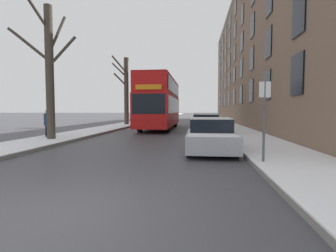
{
  "coord_description": "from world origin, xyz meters",
  "views": [
    {
      "loc": [
        2.33,
        -3.6,
        1.62
      ],
      "look_at": [
        0.44,
        13.49,
        0.59
      ],
      "focal_mm": 28.0,
      "sensor_mm": 36.0,
      "label": 1
    }
  ],
  "objects_px": {
    "parked_car_1": "(205,125)",
    "bare_tree_left_1": "(126,89)",
    "bare_tree_left_0": "(49,70)",
    "parked_car_0": "(211,136)",
    "bare_tree_left_2": "(148,102)",
    "bare_tree_left_3": "(162,98)",
    "street_sign_post": "(264,118)",
    "double_decker_bus": "(160,101)",
    "pedestrian_left_sidewalk": "(47,123)",
    "parked_car_2": "(203,122)"
  },
  "relations": [
    {
      "from": "bare_tree_left_3",
      "to": "parked_car_0",
      "type": "height_order",
      "value": "bare_tree_left_3"
    },
    {
      "from": "bare_tree_left_0",
      "to": "double_decker_bus",
      "type": "relative_size",
      "value": 0.63
    },
    {
      "from": "bare_tree_left_1",
      "to": "street_sign_post",
      "type": "distance_m",
      "value": 21.51
    },
    {
      "from": "bare_tree_left_0",
      "to": "bare_tree_left_1",
      "type": "distance_m",
      "value": 14.18
    },
    {
      "from": "bare_tree_left_0",
      "to": "bare_tree_left_3",
      "type": "relative_size",
      "value": 0.84
    },
    {
      "from": "bare_tree_left_3",
      "to": "double_decker_bus",
      "type": "relative_size",
      "value": 0.75
    },
    {
      "from": "bare_tree_left_1",
      "to": "parked_car_2",
      "type": "relative_size",
      "value": 1.7
    },
    {
      "from": "parked_car_0",
      "to": "pedestrian_left_sidewalk",
      "type": "bearing_deg",
      "value": 158.99
    },
    {
      "from": "double_decker_bus",
      "to": "bare_tree_left_0",
      "type": "bearing_deg",
      "value": -113.45
    },
    {
      "from": "double_decker_bus",
      "to": "pedestrian_left_sidewalk",
      "type": "xyz_separation_m",
      "value": [
        -5.05,
        -8.96,
        -1.52
      ]
    },
    {
      "from": "double_decker_bus",
      "to": "parked_car_1",
      "type": "bearing_deg",
      "value": -58.44
    },
    {
      "from": "bare_tree_left_1",
      "to": "parked_car_0",
      "type": "height_order",
      "value": "bare_tree_left_1"
    },
    {
      "from": "parked_car_1",
      "to": "bare_tree_left_1",
      "type": "bearing_deg",
      "value": 127.57
    },
    {
      "from": "bare_tree_left_2",
      "to": "bare_tree_left_3",
      "type": "bearing_deg",
      "value": 88.73
    },
    {
      "from": "bare_tree_left_3",
      "to": "street_sign_post",
      "type": "height_order",
      "value": "bare_tree_left_3"
    },
    {
      "from": "bare_tree_left_1",
      "to": "parked_car_1",
      "type": "height_order",
      "value": "bare_tree_left_1"
    },
    {
      "from": "double_decker_bus",
      "to": "parked_car_2",
      "type": "xyz_separation_m",
      "value": [
        3.73,
        0.01,
        -1.79
      ]
    },
    {
      "from": "double_decker_bus",
      "to": "pedestrian_left_sidewalk",
      "type": "relative_size",
      "value": 6.67
    },
    {
      "from": "bare_tree_left_3",
      "to": "double_decker_bus",
      "type": "xyz_separation_m",
      "value": [
        4.06,
        -32.18,
        -1.68
      ]
    },
    {
      "from": "pedestrian_left_sidewalk",
      "to": "street_sign_post",
      "type": "distance_m",
      "value": 11.78
    },
    {
      "from": "parked_car_2",
      "to": "pedestrian_left_sidewalk",
      "type": "height_order",
      "value": "pedestrian_left_sidewalk"
    },
    {
      "from": "bare_tree_left_3",
      "to": "parked_car_1",
      "type": "height_order",
      "value": "bare_tree_left_3"
    },
    {
      "from": "bare_tree_left_1",
      "to": "parked_car_2",
      "type": "distance_m",
      "value": 9.6
    },
    {
      "from": "bare_tree_left_1",
      "to": "double_decker_bus",
      "type": "relative_size",
      "value": 0.68
    },
    {
      "from": "bare_tree_left_3",
      "to": "street_sign_post",
      "type": "relative_size",
      "value": 3.37
    },
    {
      "from": "parked_car_0",
      "to": "parked_car_2",
      "type": "distance_m",
      "value": 12.34
    },
    {
      "from": "bare_tree_left_0",
      "to": "parked_car_0",
      "type": "height_order",
      "value": "bare_tree_left_0"
    },
    {
      "from": "bare_tree_left_2",
      "to": "parked_car_1",
      "type": "distance_m",
      "value": 25.42
    },
    {
      "from": "parked_car_2",
      "to": "pedestrian_left_sidewalk",
      "type": "relative_size",
      "value": 2.68
    },
    {
      "from": "bare_tree_left_3",
      "to": "parked_car_0",
      "type": "relative_size",
      "value": 2.1
    },
    {
      "from": "bare_tree_left_2",
      "to": "bare_tree_left_3",
      "type": "distance_m",
      "value": 14.32
    },
    {
      "from": "parked_car_1",
      "to": "pedestrian_left_sidewalk",
      "type": "bearing_deg",
      "value": -161.79
    },
    {
      "from": "street_sign_post",
      "to": "bare_tree_left_3",
      "type": "bearing_deg",
      "value": 100.98
    },
    {
      "from": "bare_tree_left_1",
      "to": "pedestrian_left_sidewalk",
      "type": "bearing_deg",
      "value": -93.51
    },
    {
      "from": "bare_tree_left_2",
      "to": "parked_car_2",
      "type": "relative_size",
      "value": 1.26
    },
    {
      "from": "bare_tree_left_0",
      "to": "bare_tree_left_2",
      "type": "bearing_deg",
      "value": 90.17
    },
    {
      "from": "bare_tree_left_3",
      "to": "double_decker_bus",
      "type": "height_order",
      "value": "bare_tree_left_3"
    },
    {
      "from": "street_sign_post",
      "to": "parked_car_0",
      "type": "bearing_deg",
      "value": 117.32
    },
    {
      "from": "double_decker_bus",
      "to": "street_sign_post",
      "type": "height_order",
      "value": "double_decker_bus"
    },
    {
      "from": "parked_car_0",
      "to": "double_decker_bus",
      "type": "bearing_deg",
      "value": 106.83
    },
    {
      "from": "parked_car_1",
      "to": "pedestrian_left_sidewalk",
      "type": "height_order",
      "value": "pedestrian_left_sidewalk"
    },
    {
      "from": "double_decker_bus",
      "to": "parked_car_0",
      "type": "height_order",
      "value": "double_decker_bus"
    },
    {
      "from": "bare_tree_left_2",
      "to": "pedestrian_left_sidewalk",
      "type": "height_order",
      "value": "bare_tree_left_2"
    },
    {
      "from": "bare_tree_left_2",
      "to": "parked_car_2",
      "type": "xyz_separation_m",
      "value": [
        8.11,
        -17.91,
        -2.23
      ]
    },
    {
      "from": "bare_tree_left_3",
      "to": "pedestrian_left_sidewalk",
      "type": "distance_m",
      "value": 41.28
    },
    {
      "from": "bare_tree_left_2",
      "to": "street_sign_post",
      "type": "xyz_separation_m",
      "value": [
        9.46,
        -32.87,
        -1.47
      ]
    },
    {
      "from": "bare_tree_left_0",
      "to": "parked_car_0",
      "type": "xyz_separation_m",
      "value": [
        8.02,
        -2.43,
        -3.06
      ]
    },
    {
      "from": "bare_tree_left_2",
      "to": "bare_tree_left_0",
      "type": "bearing_deg",
      "value": -89.83
    },
    {
      "from": "pedestrian_left_sidewalk",
      "to": "bare_tree_left_1",
      "type": "bearing_deg",
      "value": -7.8
    },
    {
      "from": "parked_car_2",
      "to": "pedestrian_left_sidewalk",
      "type": "distance_m",
      "value": 12.55
    }
  ]
}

